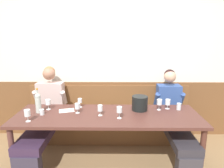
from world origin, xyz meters
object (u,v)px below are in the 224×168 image
(water_tumbler_left, at_px, (42,112))
(wine_glass_mid_right, at_px, (48,103))
(wine_glass_right_end, at_px, (77,107))
(wine_glass_by_bottle, at_px, (100,109))
(water_tumbler_right, at_px, (179,107))
(wine_glass_center_rear, at_px, (168,103))
(wine_glass_center_front, at_px, (27,114))
(person_right_seat, at_px, (173,115))
(wine_glass_near_bucket, at_px, (159,103))
(wall_bench, at_px, (109,124))
(ice_bucket, at_px, (140,103))
(person_left_seat, at_px, (45,114))
(wine_glass_left_end, at_px, (80,101))
(dining_table, at_px, (107,120))
(wine_glass_mid_left, at_px, (119,110))
(wine_bottle_amber_mid, at_px, (38,102))

(water_tumbler_left, bearing_deg, wine_glass_mid_right, 83.32)
(wine_glass_right_end, bearing_deg, wine_glass_by_bottle, -14.53)
(water_tumbler_left, xyz_separation_m, water_tumbler_right, (1.90, 0.21, 0.01))
(wine_glass_center_rear, xyz_separation_m, wine_glass_center_front, (-1.85, -0.46, 0.01))
(person_right_seat, distance_m, wine_glass_center_front, 2.07)
(wine_glass_near_bucket, height_order, wine_glass_by_bottle, wine_glass_near_bucket)
(wall_bench, bearing_deg, ice_bucket, -48.52)
(water_tumbler_left, bearing_deg, person_left_seat, 105.19)
(wall_bench, height_order, wine_glass_left_end, wall_bench)
(ice_bucket, bearing_deg, wine_glass_left_end, 173.13)
(dining_table, bearing_deg, wall_bench, 90.00)
(dining_table, relative_size, wine_glass_right_end, 17.89)
(dining_table, bearing_deg, wine_glass_center_front, -166.39)
(dining_table, relative_size, wine_glass_by_bottle, 17.35)
(wall_bench, xyz_separation_m, wine_glass_center_front, (-0.98, -0.92, 0.57))
(person_left_seat, bearing_deg, wine_glass_mid_left, -21.96)
(ice_bucket, xyz_separation_m, wine_glass_right_end, (-0.87, -0.13, -0.01))
(wine_glass_left_end, xyz_separation_m, wine_glass_near_bucket, (1.15, -0.10, 0.02))
(ice_bucket, relative_size, wine_glass_near_bucket, 1.40)
(wine_glass_near_bucket, bearing_deg, water_tumbler_right, 2.26)
(wine_bottle_amber_mid, bearing_deg, wine_glass_right_end, -1.74)
(wine_glass_left_end, xyz_separation_m, wine_glass_center_rear, (1.29, -0.05, 0.00))
(wall_bench, height_order, person_left_seat, person_left_seat)
(wall_bench, relative_size, wine_bottle_amber_mid, 8.04)
(wall_bench, distance_m, wine_glass_right_end, 0.95)
(wine_glass_center_front, bearing_deg, wine_glass_mid_right, 73.63)
(wine_glass_near_bucket, xyz_separation_m, wine_glass_right_end, (-1.15, -0.13, -0.02))
(wine_glass_mid_right, xyz_separation_m, wine_glass_mid_left, (1.02, -0.31, 0.01))
(dining_table, distance_m, ice_bucket, 0.52)
(wine_glass_mid_right, bearing_deg, person_right_seat, 4.78)
(person_right_seat, bearing_deg, wine_glass_near_bucket, -149.16)
(wall_bench, bearing_deg, wine_glass_near_bucket, -34.81)
(wall_bench, distance_m, water_tumbler_right, 1.25)
(person_left_seat, xyz_separation_m, wine_glass_near_bucket, (1.71, -0.15, 0.24))
(person_left_seat, bearing_deg, wine_bottle_amber_mid, -85.55)
(wine_glass_left_end, bearing_deg, person_right_seat, 2.27)
(ice_bucket, bearing_deg, wine_glass_near_bucket, 0.85)
(wine_glass_right_end, bearing_deg, water_tumbler_right, 5.61)
(wine_glass_mid_left, distance_m, wine_glass_right_end, 0.60)
(water_tumbler_left, relative_size, water_tumbler_right, 0.78)
(wine_glass_near_bucket, distance_m, wine_glass_by_bottle, 0.86)
(wine_glass_near_bucket, bearing_deg, wine_glass_left_end, 174.99)
(wine_glass_by_bottle, height_order, water_tumbler_right, wine_glass_by_bottle)
(wine_glass_near_bucket, bearing_deg, wine_glass_center_rear, 20.38)
(water_tumbler_left, bearing_deg, water_tumbler_right, 6.18)
(dining_table, xyz_separation_m, wine_glass_near_bucket, (0.74, 0.18, 0.19))
(wine_glass_near_bucket, relative_size, wine_glass_by_bottle, 1.10)
(wine_glass_mid_right, height_order, wine_glass_by_bottle, wine_glass_mid_right)
(wine_bottle_amber_mid, relative_size, wine_glass_left_end, 2.57)
(person_right_seat, distance_m, wine_glass_left_end, 1.44)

